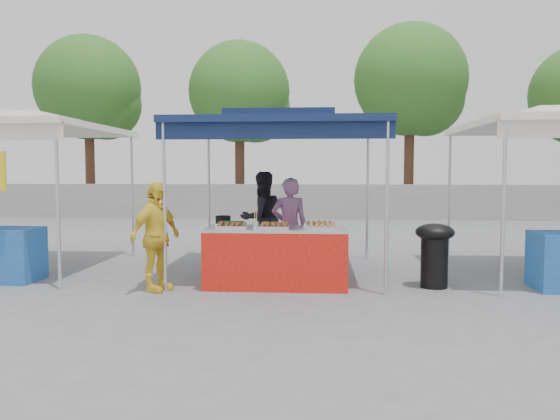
# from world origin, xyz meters

# --- Properties ---
(ground_plane) EXTENTS (80.00, 80.00, 0.00)m
(ground_plane) POSITION_xyz_m (0.00, 0.00, 0.00)
(ground_plane) COLOR slate
(back_wall) EXTENTS (40.00, 0.25, 1.20)m
(back_wall) POSITION_xyz_m (0.00, 11.00, 0.60)
(back_wall) COLOR gray
(back_wall) RESTS_ON ground_plane
(main_canopy) EXTENTS (3.20, 3.20, 2.57)m
(main_canopy) POSITION_xyz_m (0.00, 0.97, 2.37)
(main_canopy) COLOR silver
(main_canopy) RESTS_ON ground_plane
(tree_0) EXTENTS (4.00, 4.00, 6.87)m
(tree_0) POSITION_xyz_m (-8.20, 13.01, 4.70)
(tree_0) COLOR #482B1B
(tree_0) RESTS_ON ground_plane
(tree_1) EXTENTS (3.81, 3.81, 6.54)m
(tree_1) POSITION_xyz_m (-2.30, 12.96, 4.48)
(tree_1) COLOR #482B1B
(tree_1) RESTS_ON ground_plane
(tree_2) EXTENTS (4.08, 4.08, 7.02)m
(tree_2) POSITION_xyz_m (4.02, 12.71, 4.80)
(tree_2) COLOR #482B1B
(tree_2) RESTS_ON ground_plane
(vendor_table) EXTENTS (2.00, 0.80, 0.85)m
(vendor_table) POSITION_xyz_m (0.00, -0.10, 0.43)
(vendor_table) COLOR red
(vendor_table) RESTS_ON ground_plane
(food_tray_fl) EXTENTS (0.42, 0.30, 0.07)m
(food_tray_fl) POSITION_xyz_m (-0.59, -0.33, 0.88)
(food_tray_fl) COLOR silver
(food_tray_fl) RESTS_ON vendor_table
(food_tray_fm) EXTENTS (0.42, 0.30, 0.07)m
(food_tray_fm) POSITION_xyz_m (-0.01, -0.34, 0.88)
(food_tray_fm) COLOR silver
(food_tray_fm) RESTS_ON vendor_table
(food_tray_fr) EXTENTS (0.42, 0.30, 0.07)m
(food_tray_fr) POSITION_xyz_m (0.65, -0.32, 0.88)
(food_tray_fr) COLOR silver
(food_tray_fr) RESTS_ON vendor_table
(food_tray_bl) EXTENTS (0.42, 0.30, 0.07)m
(food_tray_bl) POSITION_xyz_m (-0.67, -0.01, 0.88)
(food_tray_bl) COLOR silver
(food_tray_bl) RESTS_ON vendor_table
(food_tray_bm) EXTENTS (0.42, 0.30, 0.07)m
(food_tray_bm) POSITION_xyz_m (-0.03, -0.01, 0.88)
(food_tray_bm) COLOR silver
(food_tray_bm) RESTS_ON vendor_table
(food_tray_br) EXTENTS (0.42, 0.30, 0.07)m
(food_tray_br) POSITION_xyz_m (0.60, -0.01, 0.88)
(food_tray_br) COLOR silver
(food_tray_br) RESTS_ON vendor_table
(cooking_pot) EXTENTS (0.23, 0.23, 0.13)m
(cooking_pot) POSITION_xyz_m (-0.83, 0.25, 0.92)
(cooking_pot) COLOR black
(cooking_pot) RESTS_ON vendor_table
(skewer_cup) EXTENTS (0.09, 0.09, 0.11)m
(skewer_cup) POSITION_xyz_m (-0.26, -0.41, 0.90)
(skewer_cup) COLOR silver
(skewer_cup) RESTS_ON vendor_table
(wok_burner) EXTENTS (0.55, 0.55, 0.92)m
(wok_burner) POSITION_xyz_m (2.24, 0.02, 0.54)
(wok_burner) COLOR black
(wok_burner) RESTS_ON ground_plane
(crate_left) EXTENTS (0.53, 0.37, 0.32)m
(crate_left) POSITION_xyz_m (-0.47, 0.70, 0.16)
(crate_left) COLOR #163EB4
(crate_left) RESTS_ON ground_plane
(crate_right) EXTENTS (0.48, 0.33, 0.29)m
(crate_right) POSITION_xyz_m (0.41, 0.51, 0.14)
(crate_right) COLOR #163EB4
(crate_right) RESTS_ON ground_plane
(crate_stacked) EXTENTS (0.45, 0.31, 0.27)m
(crate_stacked) POSITION_xyz_m (0.41, 0.51, 0.42)
(crate_stacked) COLOR #163EB4
(crate_stacked) RESTS_ON crate_right
(vendor_woman) EXTENTS (0.60, 0.43, 1.55)m
(vendor_woman) POSITION_xyz_m (0.14, 0.74, 0.77)
(vendor_woman) COLOR #98608C
(vendor_woman) RESTS_ON ground_plane
(helper_man) EXTENTS (1.01, 0.96, 1.64)m
(helper_man) POSITION_xyz_m (-0.39, 1.65, 0.82)
(helper_man) COLOR black
(helper_man) RESTS_ON ground_plane
(customer_person) EXTENTS (0.73, 0.96, 1.51)m
(customer_person) POSITION_xyz_m (-1.63, -0.50, 0.75)
(customer_person) COLOR yellow
(customer_person) RESTS_ON ground_plane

